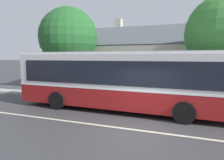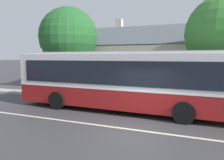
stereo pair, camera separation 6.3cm
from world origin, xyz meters
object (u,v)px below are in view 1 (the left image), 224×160
bench_by_building (70,88)px  bike_rack (39,85)px  street_tree_secondary (67,39)px  bench_down_street (131,92)px  transit_bus (119,79)px

bench_by_building → bike_rack: bench_by_building is taller
bench_by_building → bike_rack: bearing=-171.3°
street_tree_secondary → bike_rack: bearing=-140.3°
bench_down_street → street_tree_secondary: bearing=168.1°
street_tree_secondary → transit_bus: bearing=-34.4°
bench_by_building → bench_down_street: bearing=-1.9°
bench_down_street → transit_bus: bearing=-86.5°
bike_rack → street_tree_secondary: bearing=39.7°
transit_bus → bench_by_building: bearing=149.2°
bench_by_building → bike_rack: size_ratio=1.34×
bench_by_building → bike_rack: 2.67m
bike_rack → bench_down_street: bearing=1.9°
street_tree_secondary → bench_down_street: bearing=-11.9°
bench_down_street → street_tree_secondary: (-5.77, 1.22, 3.78)m
bench_by_building → bench_down_street: same height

